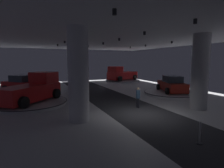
# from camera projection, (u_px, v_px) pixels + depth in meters

# --- Properties ---
(ground) EXTENTS (24.00, 44.00, 0.06)m
(ground) POSITION_uv_depth(u_px,v_px,m) (143.00, 114.00, 12.36)
(ground) COLOR silver
(ceiling_with_spotlights) EXTENTS (24.00, 44.00, 0.39)m
(ceiling_with_spotlights) POSITION_uv_depth(u_px,v_px,m) (145.00, 29.00, 11.65)
(ceiling_with_spotlights) COLOR silver
(column_left) EXTENTS (1.20, 1.20, 5.50)m
(column_left) POSITION_uv_depth(u_px,v_px,m) (78.00, 75.00, 10.65)
(column_left) COLOR silver
(column_left) RESTS_ON ground
(column_right) EXTENTS (1.22, 1.22, 5.50)m
(column_right) POSITION_uv_depth(u_px,v_px,m) (200.00, 72.00, 13.39)
(column_right) COLOR #ADADB2
(column_right) RESTS_ON ground
(display_platform_mid_right) EXTENTS (5.71, 5.71, 0.28)m
(display_platform_mid_right) POSITION_uv_depth(u_px,v_px,m) (171.00, 93.00, 19.46)
(display_platform_mid_right) COLOR silver
(display_platform_mid_right) RESTS_ON ground
(display_car_mid_right) EXTENTS (3.30, 4.56, 1.71)m
(display_car_mid_right) POSITION_uv_depth(u_px,v_px,m) (172.00, 85.00, 19.32)
(display_car_mid_right) COLOR maroon
(display_car_mid_right) RESTS_ON display_platform_mid_right
(display_platform_mid_left) EXTENTS (5.76, 5.76, 0.26)m
(display_platform_mid_left) POSITION_uv_depth(u_px,v_px,m) (31.00, 103.00, 14.98)
(display_platform_mid_left) COLOR #B7B7BC
(display_platform_mid_left) RESTS_ON ground
(pickup_truck_mid_left) EXTENTS (5.15, 5.31, 2.30)m
(pickup_truck_mid_left) POSITION_uv_depth(u_px,v_px,m) (33.00, 90.00, 15.14)
(pickup_truck_mid_left) COLOR red
(pickup_truck_mid_left) RESTS_ON display_platform_mid_left
(display_platform_deep_right) EXTENTS (5.68, 5.68, 0.30)m
(display_platform_deep_right) POSITION_uv_depth(u_px,v_px,m) (123.00, 81.00, 30.99)
(display_platform_deep_right) COLOR silver
(display_platform_deep_right) RESTS_ON ground
(pickup_truck_deep_right) EXTENTS (5.70, 4.06, 2.30)m
(pickup_truck_deep_right) POSITION_uv_depth(u_px,v_px,m) (121.00, 75.00, 30.63)
(pickup_truck_deep_right) COLOR red
(pickup_truck_deep_right) RESTS_ON display_platform_deep_right
(display_platform_far_left) EXTENTS (4.66, 4.66, 0.37)m
(display_platform_far_left) POSITION_uv_depth(u_px,v_px,m) (23.00, 93.00, 19.11)
(display_platform_far_left) COLOR #333338
(display_platform_far_left) RESTS_ON ground
(display_car_far_left) EXTENTS (4.19, 4.29, 1.71)m
(display_car_far_left) POSITION_uv_depth(u_px,v_px,m) (23.00, 84.00, 19.00)
(display_car_far_left) COLOR red
(display_car_far_left) RESTS_ON display_platform_far_left
(visitor_walking_near) EXTENTS (0.32, 0.32, 1.59)m
(visitor_walking_near) POSITION_uv_depth(u_px,v_px,m) (138.00, 96.00, 13.90)
(visitor_walking_near) COLOR black
(visitor_walking_near) RESTS_ON ground
(stanchion_a) EXTENTS (0.28, 0.28, 1.01)m
(stanchion_a) POSITION_uv_depth(u_px,v_px,m) (200.00, 136.00, 7.91)
(stanchion_a) COLOR #333338
(stanchion_a) RESTS_ON ground
(stanchion_b) EXTENTS (0.28, 0.28, 1.01)m
(stanchion_b) POSITION_uv_depth(u_px,v_px,m) (80.00, 100.00, 15.04)
(stanchion_b) COLOR #333338
(stanchion_b) RESTS_ON ground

